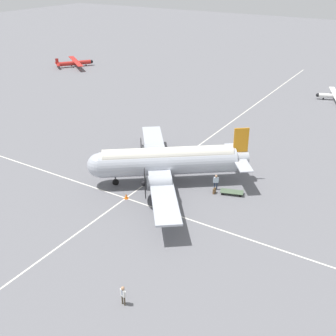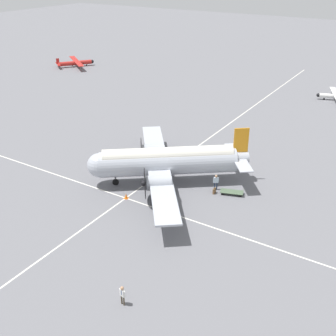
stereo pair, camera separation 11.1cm
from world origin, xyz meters
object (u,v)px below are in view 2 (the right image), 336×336
Objects in this scene: passenger_boarding at (216,181)px; suitcase_near_door at (214,191)px; baggage_cart at (232,192)px; light_aircraft_distant at (76,63)px; traffic_cone at (126,196)px; light_aircraft_taxiing at (336,96)px; airliner_main at (164,161)px; crew_foreground at (122,294)px.

passenger_boarding reaches higher than suitcase_near_door.
light_aircraft_distant reaches higher than baggage_cart.
baggage_cart is at bearing 126.17° from traffic_cone.
light_aircraft_taxiing is 16.16× the size of traffic_cone.
light_aircraft_taxiing is at bearing -140.38° from airliner_main.
light_aircraft_taxiing is at bearing 166.75° from traffic_cone.
light_aircraft_distant is 55.98m from light_aircraft_taxiing.
passenger_boarding is at bearing 64.55° from light_aircraft_taxiing.
suitcase_near_door is (-0.79, 5.76, -2.31)m from airliner_main.
light_aircraft_taxiing reaches higher than traffic_cone.
passenger_boarding is at bearing 132.96° from traffic_cone.
suitcase_near_door is at bearing -76.23° from crew_foreground.
airliner_main is 1.97× the size of light_aircraft_distant.
crew_foreground is at bearing 36.09° from traffic_cone.
passenger_boarding is 0.20× the size of light_aircraft_taxiing.
suitcase_near_door is 0.25× the size of baggage_cart.
light_aircraft_distant is 60.81m from traffic_cone.
traffic_cone is (6.50, -6.98, -0.81)m from passenger_boarding.
light_aircraft_distant reaches higher than suitcase_near_door.
crew_foreground is at bearing 68.04° from light_aircraft_taxiing.
airliner_main reaches higher than baggage_cart.
light_aircraft_distant is at bearing -132.31° from traffic_cone.
airliner_main is at bearing -82.15° from suitcase_near_door.
suitcase_near_door is 9.20m from traffic_cone.
crew_foreground is (16.86, 7.25, -1.61)m from airliner_main.
passenger_boarding is at bearing -87.73° from light_aircraft_distant.
passenger_boarding reaches higher than baggage_cart.
airliner_main is at bearing -57.79° from crew_foreground.
light_aircraft_taxiing is (-57.85, 2.07, -0.22)m from crew_foreground.
baggage_cart is (0.01, 1.90, -0.79)m from passenger_boarding.
airliner_main is 5.94m from passenger_boarding.
crew_foreground is at bearing 75.71° from airliner_main.
passenger_boarding is 0.18× the size of light_aircraft_distant.
suitcase_near_door is 1.17× the size of traffic_cone.
light_aircraft_distant is at bearing -124.03° from suitcase_near_door.
airliner_main reaches higher than light_aircraft_taxiing.
light_aircraft_distant reaches higher than light_aircraft_taxiing.
baggage_cart is 63.92m from light_aircraft_distant.
passenger_boarding is 0.68× the size of baggage_cart.
crew_foreground reaches higher than traffic_cone.
passenger_boarding is at bearing 158.77° from airliner_main.
airliner_main is 30.40× the size of suitcase_near_door.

